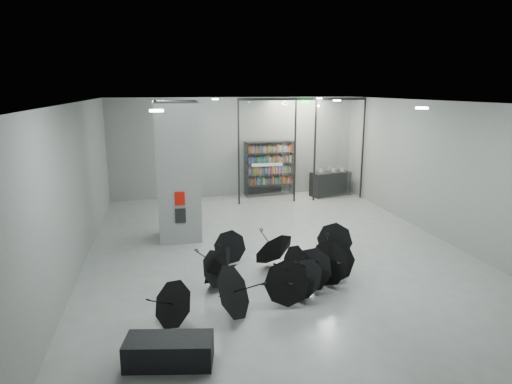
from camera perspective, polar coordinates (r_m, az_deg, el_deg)
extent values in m
plane|color=gray|center=(12.09, 2.92, -7.99)|extent=(14.00, 14.00, 0.00)
cube|color=gray|center=(11.29, 3.16, 11.32)|extent=(10.00, 14.00, 0.02)
cube|color=slate|center=(18.28, -2.74, 5.70)|extent=(10.00, 0.02, 4.00)
cube|color=slate|center=(5.42, 23.35, -13.65)|extent=(10.00, 0.02, 4.00)
cube|color=slate|center=(11.31, -22.21, 0.15)|extent=(0.02, 14.00, 4.00)
cube|color=slate|center=(13.69, 23.69, 2.12)|extent=(0.02, 14.00, 4.00)
cube|color=slate|center=(13.10, -9.93, 2.58)|extent=(1.20, 1.20, 4.00)
cube|color=#A50A07|center=(12.63, -9.69, -0.82)|extent=(0.28, 0.04, 0.38)
cube|color=black|center=(12.76, -9.60, -3.00)|extent=(0.30, 0.03, 0.42)
cube|color=#0CE533|center=(17.06, 6.30, 11.24)|extent=(0.30, 0.06, 0.15)
cube|color=silver|center=(17.02, 1.44, 5.16)|extent=(2.20, 0.02, 3.95)
cube|color=silver|center=(17.92, 10.53, 5.34)|extent=(2.00, 0.02, 3.95)
cube|color=black|center=(16.80, -2.22, 5.05)|extent=(0.06, 0.06, 4.00)
cube|color=black|center=(17.31, 5.00, 5.25)|extent=(0.06, 0.06, 4.00)
cube|color=black|center=(17.56, 7.50, 5.30)|extent=(0.06, 0.06, 4.00)
cube|color=black|center=(18.33, 13.43, 5.37)|extent=(0.06, 0.06, 4.00)
cube|color=black|center=(17.25, 6.10, 11.70)|extent=(5.00, 0.08, 0.10)
cube|color=black|center=(7.75, -11.01, -19.26)|extent=(1.49, 0.85, 0.45)
cube|color=black|center=(18.76, 9.43, 1.06)|extent=(1.76, 1.06, 0.99)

